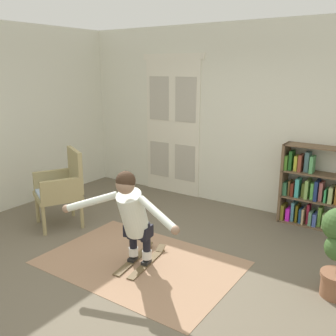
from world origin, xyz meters
The scene contains 8 objects.
ground_plane centered at (0.00, 0.00, 0.00)m, with size 7.20×7.20×0.00m, color #675C4B.
back_wall centered at (0.00, 2.60, 1.45)m, with size 6.00×0.10×2.90m, color silver.
side_wall_left centered at (-3.00, 0.40, 1.45)m, with size 0.10×6.00×2.90m, color silver.
double_door centered at (-1.26, 2.54, 1.23)m, with size 1.22×0.05×2.45m.
rug centered at (-0.11, 0.13, 0.00)m, with size 2.23×1.52×0.01m, color #A0795C.
wicker_chair centered at (-1.73, 0.41, 0.58)m, with size 0.81×0.81×1.10m.
skis_pair centered at (-0.11, 0.16, 0.02)m, with size 0.39×0.83×0.07m.
person_skier centered at (-0.09, -0.02, 0.69)m, with size 1.39×0.72×1.11m.
Camera 1 is at (2.41, -3.00, 2.21)m, focal length 40.44 mm.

